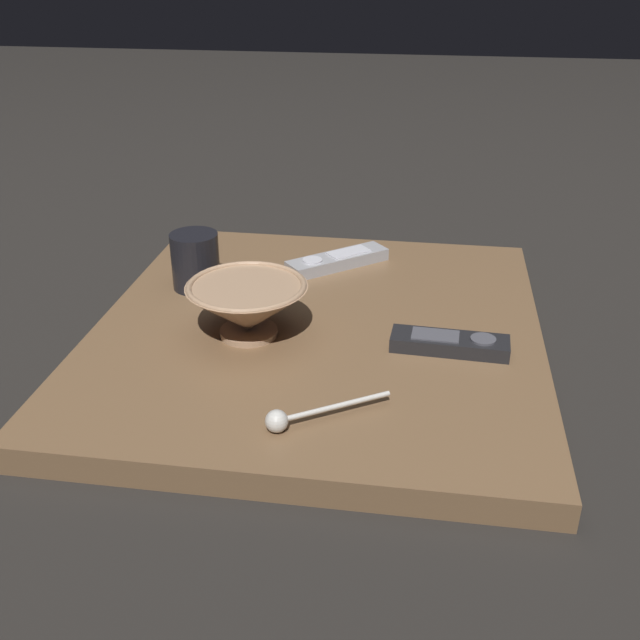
{
  "coord_description": "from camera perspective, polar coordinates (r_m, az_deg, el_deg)",
  "views": [
    {
      "loc": [
        -0.14,
        0.93,
        0.52
      ],
      "look_at": [
        -0.01,
        0.03,
        0.06
      ],
      "focal_mm": 42.24,
      "sensor_mm": 36.0,
      "label": 1
    }
  ],
  "objects": [
    {
      "name": "tv_remote_far",
      "position": [
        1.25,
        1.32,
        4.54
      ],
      "size": [
        0.16,
        0.15,
        0.02
      ],
      "color": "#9E9EA3",
      "rests_on": "table"
    },
    {
      "name": "coffee_mug",
      "position": [
        1.17,
        -9.42,
        4.44
      ],
      "size": [
        0.07,
        0.07,
        0.09
      ],
      "color": "black",
      "rests_on": "table"
    },
    {
      "name": "teaspoon",
      "position": [
        0.84,
        -2.3,
        -7.41
      ],
      "size": [
        0.13,
        0.09,
        0.03
      ],
      "color": "silver",
      "rests_on": "table"
    },
    {
      "name": "table",
      "position": [
        1.07,
        -0.15,
        -1.12
      ],
      "size": [
        0.62,
        0.68,
        0.04
      ],
      "color": "brown",
      "rests_on": "ground"
    },
    {
      "name": "cereal_bowl",
      "position": [
        1.02,
        -5.52,
        1.03
      ],
      "size": [
        0.16,
        0.16,
        0.08
      ],
      "color": "tan",
      "rests_on": "table"
    },
    {
      "name": "tv_remote_near",
      "position": [
        1.0,
        9.82,
        -1.74
      ],
      "size": [
        0.16,
        0.06,
        0.02
      ],
      "color": "black",
      "rests_on": "table"
    },
    {
      "name": "ground_plane",
      "position": [
        1.08,
        -0.14,
        -1.96
      ],
      "size": [
        6.0,
        6.0,
        0.0
      ],
      "primitive_type": "plane",
      "color": "black"
    }
  ]
}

